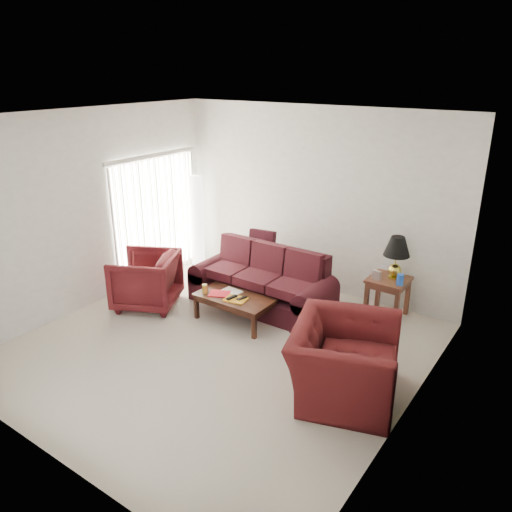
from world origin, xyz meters
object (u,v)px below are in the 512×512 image
Objects in this scene: end_table at (387,297)px; floor_lamp at (197,221)px; coffee_table at (234,309)px; sofa at (261,280)px; armchair_right at (344,361)px; armchair_left at (146,280)px.

floor_lamp is (-3.70, -0.04, 0.56)m from end_table.
end_table is at bearing 44.96° from coffee_table.
end_table is at bearing 0.58° from floor_lamp.
sofa is 2.41m from armchair_right.
coffee_table is (-2.08, 0.67, -0.23)m from armchair_right.
armchair_right is (2.03, -1.31, -0.03)m from sofa.
sofa is at bearing -154.52° from end_table.
end_table is 0.54× the size of coffee_table.
end_table is (1.72, 0.82, -0.15)m from sofa.
end_table is 2.29m from coffee_table.
floor_lamp reaches higher than end_table.
coffee_table is (-1.77, -1.45, -0.11)m from end_table.
armchair_right is at bearing -36.61° from sofa.
armchair_left reaches higher than armchair_right.
armchair_right is 2.19m from coffee_table.
floor_lamp is 4.54m from armchair_right.
sofa is at bearing 39.59° from armchair_right.
armchair_right is at bearing 57.94° from armchair_left.
armchair_left is 0.82× the size of coffee_table.
armchair_left is 1.51m from coffee_table.
armchair_right is (0.31, -2.13, 0.12)m from end_table.
armchair_left is at bearing -74.84° from floor_lamp.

